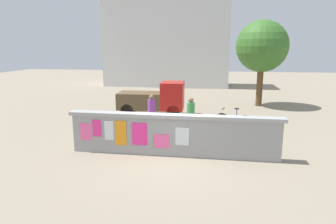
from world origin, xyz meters
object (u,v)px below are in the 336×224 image
at_px(motorcycle, 161,129).
at_px(person_walking, 191,112).
at_px(bicycle_far, 242,136).
at_px(person_bystander, 152,109).
at_px(auto_rickshaw_truck, 155,99).
at_px(bicycle_near, 233,120).
at_px(tree_roadside, 262,47).

distance_m(motorcycle, person_walking, 1.59).
relative_size(bicycle_far, person_bystander, 1.05).
bearing_deg(bicycle_far, person_walking, 150.02).
height_order(auto_rickshaw_truck, bicycle_far, auto_rickshaw_truck).
xyz_separation_m(motorcycle, bicycle_near, (2.98, 2.40, -0.10)).
bearing_deg(person_bystander, person_walking, -14.33).
bearing_deg(motorcycle, person_walking, 42.47).
xyz_separation_m(motorcycle, person_walking, (1.11, 1.01, 0.52)).
relative_size(motorcycle, person_walking, 1.17).
height_order(auto_rickshaw_truck, person_walking, auto_rickshaw_truck).
relative_size(person_walking, person_bystander, 1.00).
xyz_separation_m(auto_rickshaw_truck, bicycle_far, (4.37, -4.75, -0.54)).
bearing_deg(auto_rickshaw_truck, person_walking, -57.14).
distance_m(person_walking, tree_roadside, 8.62).
relative_size(auto_rickshaw_truck, bicycle_far, 2.15).
xyz_separation_m(bicycle_near, tree_roadside, (1.91, 5.86, 3.37)).
height_order(auto_rickshaw_truck, tree_roadside, tree_roadside).
bearing_deg(tree_roadside, bicycle_far, -101.36).
height_order(person_bystander, tree_roadside, tree_roadside).
relative_size(bicycle_near, person_walking, 1.02).
height_order(motorcycle, bicycle_far, bicycle_far).
xyz_separation_m(person_walking, person_bystander, (-1.81, 0.46, 0.00)).
bearing_deg(tree_roadside, auto_rickshaw_truck, -148.62).
bearing_deg(motorcycle, auto_rickshaw_truck, 104.53).
height_order(motorcycle, person_walking, person_walking).
bearing_deg(bicycle_near, auto_rickshaw_truck, 152.65).
xyz_separation_m(auto_rickshaw_truck, person_walking, (2.29, -3.54, 0.09)).
bearing_deg(auto_rickshaw_truck, motorcycle, -75.47).
height_order(bicycle_near, person_walking, person_walking).
relative_size(bicycle_near, bicycle_far, 0.98).
bearing_deg(motorcycle, tree_roadside, 59.37).
relative_size(motorcycle, tree_roadside, 0.35).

